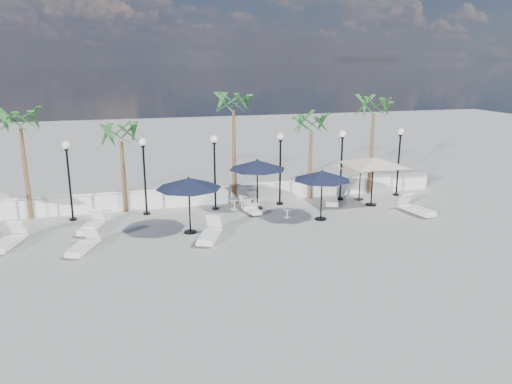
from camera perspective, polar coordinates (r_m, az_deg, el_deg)
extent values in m
plane|color=gray|center=(19.99, -1.17, -7.17)|extent=(100.00, 100.00, 0.00)
cube|color=white|center=(26.82, -5.06, -0.44)|extent=(26.00, 0.30, 0.90)
cube|color=white|center=(26.69, -5.08, 0.64)|extent=(26.00, 0.12, 0.08)
cylinder|color=black|center=(25.73, -20.17, -2.91)|extent=(0.36, 0.36, 0.10)
cylinder|color=black|center=(25.29, -20.51, 0.76)|extent=(0.10, 0.10, 3.50)
cylinder|color=black|center=(24.96, -20.86, 4.55)|extent=(0.18, 0.18, 0.10)
sphere|color=white|center=(24.92, -20.91, 5.02)|extent=(0.36, 0.36, 0.36)
cylinder|color=black|center=(25.62, -12.37, -2.40)|extent=(0.36, 0.36, 0.10)
cylinder|color=black|center=(25.18, -12.58, 1.30)|extent=(0.10, 0.10, 3.50)
cylinder|color=black|center=(24.84, -12.80, 5.11)|extent=(0.18, 0.18, 0.10)
sphere|color=white|center=(24.81, -12.83, 5.59)|extent=(0.36, 0.36, 0.36)
cylinder|color=black|center=(25.98, -4.64, -1.85)|extent=(0.36, 0.36, 0.10)
cylinder|color=black|center=(25.55, -4.72, 1.80)|extent=(0.10, 0.10, 3.50)
cylinder|color=black|center=(25.22, -4.80, 5.57)|extent=(0.18, 0.18, 0.10)
sphere|color=white|center=(25.19, -4.82, 6.04)|extent=(0.36, 0.36, 0.36)
cylinder|color=black|center=(26.80, 2.73, -1.30)|extent=(0.36, 0.36, 0.10)
cylinder|color=black|center=(26.38, 2.77, 2.25)|extent=(0.10, 0.10, 3.50)
cylinder|color=black|center=(26.07, 2.82, 5.90)|extent=(0.18, 0.18, 0.10)
sphere|color=white|center=(26.04, 2.83, 6.36)|extent=(0.36, 0.36, 0.36)
cylinder|color=black|center=(28.04, 9.55, -0.76)|extent=(0.36, 0.36, 0.10)
cylinder|color=black|center=(27.64, 9.70, 2.64)|extent=(0.10, 0.10, 3.50)
cylinder|color=black|center=(27.34, 9.86, 6.12)|extent=(0.18, 0.18, 0.10)
sphere|color=white|center=(27.31, 9.88, 6.56)|extent=(0.36, 0.36, 0.36)
cylinder|color=black|center=(29.64, 15.72, -0.27)|extent=(0.36, 0.36, 0.10)
cylinder|color=black|center=(29.26, 15.95, 2.95)|extent=(0.10, 0.10, 3.50)
cylinder|color=black|center=(28.98, 16.19, 6.24)|extent=(0.18, 0.18, 0.10)
sphere|color=white|center=(28.95, 16.22, 6.65)|extent=(0.36, 0.36, 0.36)
cone|color=brown|center=(26.24, -24.80, 1.82)|extent=(0.28, 0.28, 4.40)
cone|color=brown|center=(25.93, -14.88, 1.66)|extent=(0.28, 0.28, 3.60)
cone|color=brown|center=(26.39, -2.51, 3.92)|extent=(0.28, 0.28, 5.00)
cone|color=brown|center=(27.75, 6.21, 3.13)|extent=(0.28, 0.28, 3.80)
cone|color=brown|center=(29.21, 13.03, 4.22)|extent=(0.28, 0.28, 4.60)
cube|color=white|center=(21.39, -19.17, -6.07)|extent=(1.32, 2.03, 0.10)
cube|color=white|center=(21.14, -19.50, -6.02)|extent=(1.05, 1.44, 0.10)
cube|color=white|center=(21.93, -18.38, -4.42)|extent=(0.73, 0.65, 0.60)
cube|color=white|center=(23.04, -26.44, -5.30)|extent=(1.25, 2.21, 0.11)
cube|color=white|center=(22.77, -26.80, -5.25)|extent=(1.02, 1.54, 0.11)
cube|color=white|center=(23.63, -25.65, -3.66)|extent=(0.77, 0.66, 0.65)
cube|color=white|center=(23.76, -18.31, -3.91)|extent=(1.22, 2.07, 0.11)
cube|color=white|center=(23.49, -18.55, -3.85)|extent=(0.99, 1.45, 0.11)
cube|color=white|center=(24.35, -17.73, -2.44)|extent=(0.73, 0.63, 0.61)
cube|color=white|center=(21.55, -5.31, -5.08)|extent=(1.46, 2.19, 0.11)
cube|color=white|center=(21.25, -5.49, -5.03)|extent=(1.15, 1.55, 0.11)
cube|color=white|center=(22.19, -4.84, -3.34)|extent=(0.79, 0.71, 0.65)
cube|color=white|center=(26.06, -0.44, -1.51)|extent=(1.26, 2.02, 0.10)
cube|color=white|center=(25.78, -0.49, -1.43)|extent=(1.01, 1.42, 0.10)
cube|color=white|center=(26.71, -0.28, -0.25)|extent=(0.72, 0.63, 0.60)
cube|color=white|center=(25.26, -0.51, -2.11)|extent=(0.75, 1.63, 0.09)
cube|color=white|center=(25.04, -0.33, -2.04)|extent=(0.64, 1.12, 0.09)
cube|color=white|center=(25.73, -1.07, -1.06)|extent=(0.54, 0.44, 0.49)
cube|color=white|center=(27.14, 8.61, -1.01)|extent=(1.30, 2.04, 0.10)
cube|color=white|center=(26.86, 8.65, -0.92)|extent=(1.04, 1.44, 0.10)
cube|color=white|center=(27.80, 8.58, 0.20)|extent=(0.73, 0.65, 0.61)
cube|color=white|center=(26.37, 17.91, -2.03)|extent=(1.07, 2.17, 0.11)
cube|color=white|center=(26.14, 18.35, -1.92)|extent=(0.90, 1.50, 0.11)
cube|color=white|center=(26.84, 16.75, -0.72)|extent=(0.73, 0.60, 0.65)
cylinder|color=white|center=(25.34, -16.60, -2.96)|extent=(0.35, 0.35, 0.03)
cylinder|color=white|center=(25.28, -16.63, -2.53)|extent=(0.05, 0.05, 0.42)
cylinder|color=white|center=(25.22, -16.67, -2.06)|extent=(0.46, 0.46, 0.03)
cylinder|color=white|center=(25.89, -2.47, -1.96)|extent=(0.44, 0.44, 0.03)
cylinder|color=white|center=(25.82, -2.47, -1.43)|extent=(0.07, 0.07, 0.52)
cylinder|color=white|center=(25.75, -2.48, -0.85)|extent=(0.57, 0.57, 0.03)
cylinder|color=white|center=(24.62, 3.61, -2.87)|extent=(0.34, 0.34, 0.03)
cylinder|color=white|center=(24.56, 3.61, -2.45)|extent=(0.05, 0.05, 0.41)
cylinder|color=white|center=(24.50, 3.62, -1.97)|extent=(0.45, 0.45, 0.03)
cylinder|color=black|center=(22.62, -7.50, -4.55)|extent=(0.57, 0.57, 0.06)
cylinder|color=black|center=(22.25, -7.60, -1.62)|extent=(0.07, 0.07, 2.47)
cone|color=black|center=(21.97, -7.70, 1.02)|extent=(2.93, 2.93, 0.45)
sphere|color=black|center=(21.92, -7.72, 1.66)|extent=(0.08, 0.08, 0.08)
cylinder|color=black|center=(26.00, 0.15, -1.83)|extent=(0.59, 0.59, 0.06)
cylinder|color=black|center=(25.67, 0.15, 0.80)|extent=(0.07, 0.07, 2.53)
cone|color=black|center=(25.43, 0.15, 3.15)|extent=(2.95, 2.95, 0.47)
sphere|color=black|center=(25.38, 0.15, 3.74)|extent=(0.08, 0.08, 0.08)
cylinder|color=black|center=(24.45, 7.40, -3.06)|extent=(0.55, 0.55, 0.06)
cylinder|color=black|center=(24.12, 7.49, -0.44)|extent=(0.07, 0.07, 2.37)
cone|color=black|center=(23.88, 7.57, 1.90)|extent=(2.77, 2.77, 0.45)
sphere|color=black|center=(23.82, 7.59, 2.48)|extent=(0.08, 0.08, 0.08)
cylinder|color=black|center=(27.29, 13.00, -1.41)|extent=(0.58, 0.58, 0.07)
cylinder|color=black|center=(26.98, 13.15, 1.12)|extent=(0.08, 0.08, 2.55)
pyramid|color=beige|center=(26.71, 13.32, 3.83)|extent=(5.64, 5.64, 0.39)
cylinder|color=black|center=(28.22, 11.69, -0.81)|extent=(0.48, 0.48, 0.06)
cylinder|color=black|center=(27.97, 11.79, 1.19)|extent=(0.06, 0.06, 2.08)
pyramid|color=beige|center=(27.75, 11.91, 3.33)|extent=(4.52, 4.52, 0.32)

